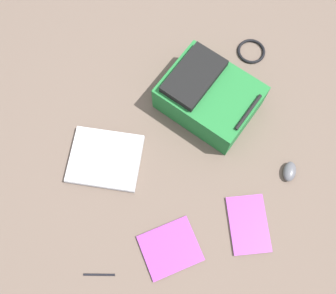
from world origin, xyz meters
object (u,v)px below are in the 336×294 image
backpack (208,96)px  laptop (105,159)px  cable_coil (251,51)px  book_blue (248,224)px  pen_black (99,275)px  computer_mouse (290,171)px  book_manual (170,248)px

backpack → laptop: 0.56m
laptop → cable_coil: 0.92m
book_blue → cable_coil: 0.88m
laptop → pen_black: size_ratio=2.76×
laptop → cable_coil: laptop is taller
computer_mouse → cable_coil: 0.65m
cable_coil → pen_black: bearing=54.3°
backpack → book_manual: bearing=73.1°
backpack → cable_coil: 0.39m
book_manual → book_blue: size_ratio=1.11×
laptop → book_blue: bearing=152.9°
laptop → computer_mouse: 0.85m
laptop → cable_coil: bearing=-143.4°
laptop → computer_mouse: size_ratio=3.91×
backpack → pen_black: size_ratio=4.02×
backpack → computer_mouse: 0.51m
book_blue → cable_coil: (-0.11, -0.88, 0.00)m
laptop → book_manual: size_ratio=1.26×
computer_mouse → pen_black: size_ratio=0.71×
backpack → book_blue: bearing=103.6°
book_blue → cable_coil: size_ratio=1.84×
book_blue → pen_black: (0.66, 0.19, -0.00)m
book_blue → cable_coil: bearing=-97.0°
laptop → book_blue: size_ratio=1.41×
cable_coil → laptop: bearing=36.6°
book_blue → pen_black: 0.68m
computer_mouse → cable_coil: (0.10, -0.65, -0.01)m
computer_mouse → laptop: bearing=11.2°
laptop → computer_mouse: (-0.85, 0.10, 0.00)m
book_manual → pen_black: bearing=17.6°
backpack → laptop: bearing=28.3°
pen_black → backpack: bearing=-123.5°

